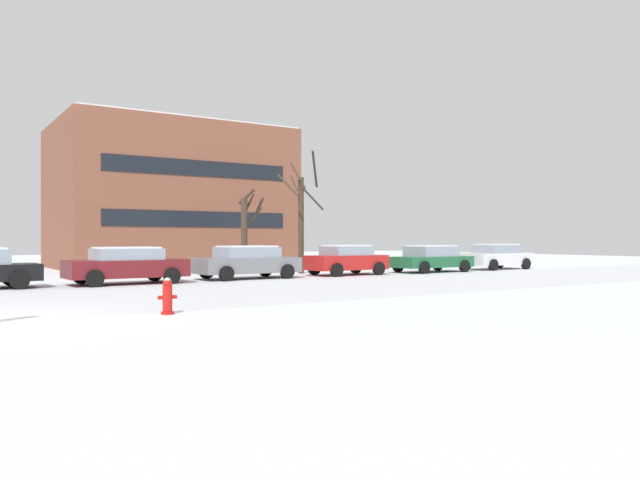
{
  "coord_description": "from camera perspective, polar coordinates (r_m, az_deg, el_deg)",
  "views": [
    {
      "loc": [
        -1.65,
        -15.16,
        1.72
      ],
      "look_at": [
        11.75,
        5.45,
        1.71
      ],
      "focal_mm": 34.6,
      "sensor_mm": 36.0,
      "label": 1
    }
  ],
  "objects": [
    {
      "name": "building_far_right",
      "position": [
        40.15,
        -13.76,
        3.8
      ],
      "size": [
        13.46,
        10.0,
        8.72
      ],
      "color": "brown",
      "rests_on": "ground"
    },
    {
      "name": "tree_far_right",
      "position": [
        31.33,
        -1.72,
        2.13
      ],
      "size": [
        2.07,
        1.83,
        6.16
      ],
      "color": "#423326",
      "rests_on": "ground"
    },
    {
      "name": "fire_hydrant",
      "position": [
        14.67,
        -13.93,
        -5.04
      ],
      "size": [
        0.44,
        0.3,
        0.85
      ],
      "color": "red",
      "rests_on": "ground"
    },
    {
      "name": "parked_car_maroon",
      "position": [
        25.01,
        -17.45,
        -2.21
      ],
      "size": [
        4.54,
        2.27,
        1.44
      ],
      "color": "maroon",
      "rests_on": "ground"
    },
    {
      "name": "parked_car_green",
      "position": [
        33.1,
        10.26,
        -1.68
      ],
      "size": [
        4.6,
        2.28,
        1.42
      ],
      "color": "#1E6038",
      "rests_on": "ground"
    },
    {
      "name": "parked_car_red",
      "position": [
        29.91,
        2.48,
        -1.83
      ],
      "size": [
        3.98,
        2.13,
        1.46
      ],
      "color": "red",
      "rests_on": "ground"
    },
    {
      "name": "parked_car_white",
      "position": [
        37.1,
        16.0,
        -1.46
      ],
      "size": [
        4.51,
        2.23,
        1.47
      ],
      "color": "white",
      "rests_on": "ground"
    },
    {
      "name": "ground_plane",
      "position": [
        15.35,
        -26.82,
        -6.41
      ],
      "size": [
        120.0,
        120.0,
        0.0
      ],
      "primitive_type": "plane",
      "color": "white"
    },
    {
      "name": "tree_far_mid",
      "position": [
        31.4,
        -6.88,
        0.88
      ],
      "size": [
        1.1,
        1.69,
        4.34
      ],
      "color": "#423326",
      "rests_on": "ground"
    },
    {
      "name": "parked_car_gray",
      "position": [
        27.22,
        -6.77,
        -2.01
      ],
      "size": [
        4.62,
        2.27,
        1.46
      ],
      "color": "slate",
      "rests_on": "ground"
    }
  ]
}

